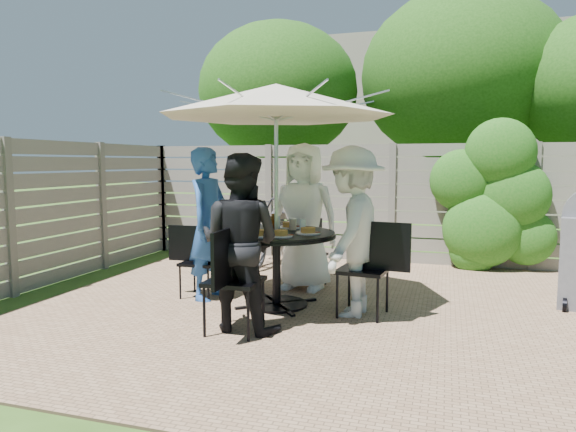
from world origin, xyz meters
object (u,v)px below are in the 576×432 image
(plate_front, at_px, (262,234))
(glass_left, at_px, (250,225))
(umbrella, at_px, (276,101))
(plate_left, at_px, (246,228))
(patio_table, at_px, (276,255))
(chair_front, at_px, (234,302))
(person_back, at_px, (304,217))
(bicycle, at_px, (273,228))
(plate_back, at_px, (289,226))
(chair_right, at_px, (364,289))
(glass_back, at_px, (277,222))
(person_left, at_px, (209,224))
(chair_back, at_px, (308,267))
(chair_left, at_px, (200,276))
(syrup_jug, at_px, (273,224))
(coffee_cup, at_px, (293,224))
(plate_right, at_px, (308,231))
(person_right, at_px, (352,232))
(plate_extra, at_px, (281,234))
(person_front, at_px, (240,243))
(glass_right, at_px, (303,225))

(plate_front, xyz_separation_m, glass_left, (-0.24, 0.28, 0.05))
(umbrella, relative_size, plate_left, 10.23)
(patio_table, bearing_deg, plate_front, -95.22)
(umbrella, height_order, chair_front, umbrella)
(person_back, xyz_separation_m, plate_front, (-0.11, -1.19, -0.05))
(plate_front, bearing_deg, person_back, 84.78)
(umbrella, bearing_deg, bicycle, 109.64)
(plate_left, bearing_deg, plate_back, 39.78)
(bicycle, bearing_deg, chair_right, -54.37)
(glass_back, bearing_deg, person_left, -165.52)
(chair_back, distance_m, glass_back, 0.96)
(chair_left, bearing_deg, bicycle, 87.33)
(person_back, bearing_deg, plate_left, -113.45)
(syrup_jug, height_order, bicycle, bicycle)
(coffee_cup, distance_m, bicycle, 2.45)
(chair_left, height_order, glass_back, glass_back)
(chair_back, distance_m, chair_right, 1.36)
(umbrella, bearing_deg, plate_right, -5.22)
(chair_right, bearing_deg, plate_front, 21.65)
(person_back, relative_size, person_right, 1.04)
(chair_right, bearing_deg, plate_extra, 22.09)
(chair_front, height_order, bicycle, bicycle)
(person_front, bearing_deg, patio_table, -90.00)
(chair_back, height_order, glass_left, glass_left)
(patio_table, height_order, plate_back, plate_back)
(glass_left, height_order, coffee_cup, glass_left)
(plate_front, relative_size, bicycle, 0.13)
(person_right, xyz_separation_m, plate_extra, (-0.67, -0.24, -0.02))
(chair_front, height_order, syrup_jug, chair_front)
(plate_front, bearing_deg, bicycle, 106.65)
(person_back, xyz_separation_m, chair_left, (-1.04, -0.74, -0.64))
(person_back, xyz_separation_m, coffee_cup, (0.04, -0.62, -0.02))
(person_left, xyz_separation_m, glass_right, (1.09, 0.01, 0.03))
(chair_front, distance_m, bicycle, 3.48)
(chair_front, distance_m, syrup_jug, 1.18)
(plate_back, relative_size, syrup_jug, 1.62)
(person_left, bearing_deg, glass_back, -70.30)
(person_front, distance_m, plate_extra, 0.56)
(person_back, distance_m, person_right, 1.17)
(umbrella, distance_m, person_right, 1.57)
(person_left, relative_size, plate_front, 6.65)
(plate_back, bearing_deg, plate_left, -140.22)
(syrup_jug, bearing_deg, person_left, 178.50)
(chair_left, height_order, person_front, person_front)
(chair_front, relative_size, glass_left, 7.08)
(plate_right, bearing_deg, chair_right, -5.25)
(glass_right, distance_m, syrup_jug, 0.32)
(umbrella, relative_size, person_back, 1.48)
(glass_back, distance_m, syrup_jug, 0.21)
(plate_left, height_order, plate_extra, same)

